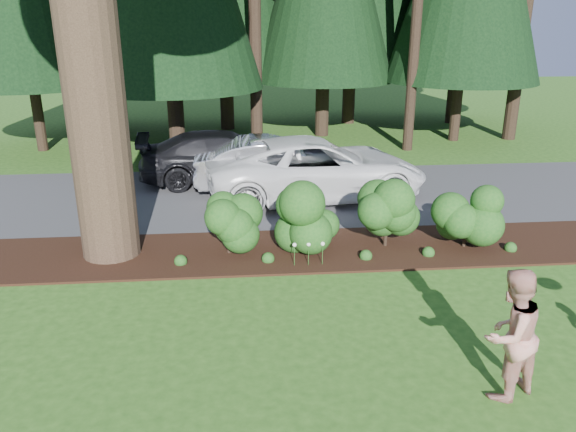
% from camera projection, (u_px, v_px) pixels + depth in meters
% --- Properties ---
extents(ground, '(80.00, 80.00, 0.00)m').
position_uv_depth(ground, '(342.00, 324.00, 9.78)').
color(ground, '#264E16').
rests_on(ground, ground).
extents(mulch_bed, '(16.00, 2.50, 0.05)m').
position_uv_depth(mulch_bed, '(317.00, 250.00, 12.82)').
color(mulch_bed, black).
rests_on(mulch_bed, ground).
extents(driveway, '(22.00, 6.00, 0.03)m').
position_uv_depth(driveway, '(298.00, 194.00, 16.81)').
color(driveway, '#38383A').
rests_on(driveway, ground).
extents(shrub_row, '(6.53, 1.60, 1.61)m').
position_uv_depth(shrub_row, '(352.00, 218.00, 12.52)').
color(shrub_row, '#174715').
rests_on(shrub_row, ground).
extents(lily_cluster, '(0.69, 0.09, 0.57)m').
position_uv_depth(lily_cluster, '(309.00, 245.00, 11.84)').
color(lily_cluster, '#174715').
rests_on(lily_cluster, ground).
extents(car_silver_wagon, '(4.85, 1.80, 1.58)m').
position_uv_depth(car_silver_wagon, '(274.00, 164.00, 16.98)').
color(car_silver_wagon, silver).
rests_on(car_silver_wagon, driveway).
extents(car_white_suv, '(6.66, 3.69, 1.76)m').
position_uv_depth(car_white_suv, '(316.00, 168.00, 16.20)').
color(car_white_suv, silver).
rests_on(car_white_suv, driveway).
extents(car_dark_suv, '(5.70, 2.82, 1.59)m').
position_uv_depth(car_dark_suv, '(226.00, 157.00, 17.86)').
color(car_dark_suv, black).
rests_on(car_dark_suv, driveway).
extents(adult, '(1.16, 1.07, 1.93)m').
position_uv_depth(adult, '(510.00, 334.00, 7.66)').
color(adult, '#AF2C17').
rests_on(adult, ground).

